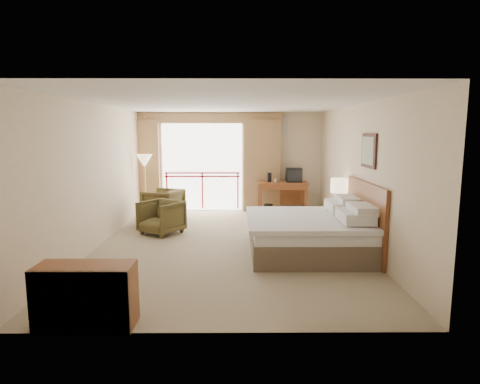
{
  "coord_description": "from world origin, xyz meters",
  "views": [
    {
      "loc": [
        0.18,
        -7.6,
        2.17
      ],
      "look_at": [
        0.23,
        0.4,
        0.97
      ],
      "focal_mm": 30.0,
      "sensor_mm": 36.0,
      "label": 1
    }
  ],
  "objects_px": {
    "desk": "(282,189)",
    "tv": "(294,175)",
    "table_lamp": "(339,186)",
    "armchair_near": "(162,234)",
    "floor_lamp": "(144,163)",
    "wastebasket": "(268,210)",
    "side_table": "(148,213)",
    "bed": "(311,233)",
    "nightstand": "(339,222)",
    "dresser": "(86,296)",
    "armchair_far": "(164,220)"
  },
  "relations": [
    {
      "from": "desk",
      "to": "tv",
      "type": "xyz_separation_m",
      "value": [
        0.3,
        -0.06,
        0.37
      ]
    },
    {
      "from": "desk",
      "to": "table_lamp",
      "type": "bearing_deg",
      "value": -70.26
    },
    {
      "from": "table_lamp",
      "to": "armchair_near",
      "type": "xyz_separation_m",
      "value": [
        -3.8,
        0.04,
        -1.04
      ]
    },
    {
      "from": "tv",
      "to": "floor_lamp",
      "type": "relative_size",
      "value": 0.26
    },
    {
      "from": "wastebasket",
      "to": "side_table",
      "type": "bearing_deg",
      "value": -155.26
    },
    {
      "from": "desk",
      "to": "side_table",
      "type": "distance_m",
      "value": 3.64
    },
    {
      "from": "bed",
      "to": "floor_lamp",
      "type": "bearing_deg",
      "value": 137.94
    },
    {
      "from": "nightstand",
      "to": "desk",
      "type": "distance_m",
      "value": 2.52
    },
    {
      "from": "tv",
      "to": "dresser",
      "type": "height_order",
      "value": "tv"
    },
    {
      "from": "desk",
      "to": "wastebasket",
      "type": "relative_size",
      "value": 4.52
    },
    {
      "from": "wastebasket",
      "to": "armchair_near",
      "type": "distance_m",
      "value": 3.13
    },
    {
      "from": "bed",
      "to": "dresser",
      "type": "bearing_deg",
      "value": -137.75
    },
    {
      "from": "tv",
      "to": "armchair_near",
      "type": "relative_size",
      "value": 0.52
    },
    {
      "from": "bed",
      "to": "dresser",
      "type": "relative_size",
      "value": 1.97
    },
    {
      "from": "nightstand",
      "to": "desk",
      "type": "xyz_separation_m",
      "value": [
        -0.96,
        2.29,
        0.4
      ]
    },
    {
      "from": "bed",
      "to": "nightstand",
      "type": "xyz_separation_m",
      "value": [
        0.84,
        1.34,
        -0.11
      ]
    },
    {
      "from": "floor_lamp",
      "to": "dresser",
      "type": "relative_size",
      "value": 1.48
    },
    {
      "from": "floor_lamp",
      "to": "table_lamp",
      "type": "bearing_deg",
      "value": -23.32
    },
    {
      "from": "bed",
      "to": "armchair_far",
      "type": "bearing_deg",
      "value": 138.27
    },
    {
      "from": "dresser",
      "to": "armchair_near",
      "type": "bearing_deg",
      "value": 85.58
    },
    {
      "from": "armchair_far",
      "to": "bed",
      "type": "bearing_deg",
      "value": 68.51
    },
    {
      "from": "desk",
      "to": "armchair_far",
      "type": "bearing_deg",
      "value": -168.71
    },
    {
      "from": "desk",
      "to": "dresser",
      "type": "relative_size",
      "value": 1.22
    },
    {
      "from": "tv",
      "to": "armchair_far",
      "type": "height_order",
      "value": "tv"
    },
    {
      "from": "bed",
      "to": "wastebasket",
      "type": "distance_m",
      "value": 3.41
    },
    {
      "from": "nightstand",
      "to": "armchair_far",
      "type": "distance_m",
      "value": 4.29
    },
    {
      "from": "floor_lamp",
      "to": "armchair_far",
      "type": "bearing_deg",
      "value": -43.89
    },
    {
      "from": "tv",
      "to": "armchair_far",
      "type": "xyz_separation_m",
      "value": [
        -3.35,
        -0.74,
        -1.04
      ]
    },
    {
      "from": "bed",
      "to": "table_lamp",
      "type": "relative_size",
      "value": 3.32
    },
    {
      "from": "nightstand",
      "to": "wastebasket",
      "type": "relative_size",
      "value": 1.85
    },
    {
      "from": "side_table",
      "to": "floor_lamp",
      "type": "distance_m",
      "value": 1.72
    },
    {
      "from": "wastebasket",
      "to": "armchair_near",
      "type": "relative_size",
      "value": 0.37
    },
    {
      "from": "desk",
      "to": "dresser",
      "type": "distance_m",
      "value": 7.01
    },
    {
      "from": "desk",
      "to": "floor_lamp",
      "type": "xyz_separation_m",
      "value": [
        -3.6,
        -0.27,
        0.71
      ]
    },
    {
      "from": "floor_lamp",
      "to": "dresser",
      "type": "bearing_deg",
      "value": -83.4
    },
    {
      "from": "side_table",
      "to": "dresser",
      "type": "xyz_separation_m",
      "value": [
        0.36,
        -4.78,
        0.03
      ]
    },
    {
      "from": "table_lamp",
      "to": "wastebasket",
      "type": "bearing_deg",
      "value": 124.37
    },
    {
      "from": "table_lamp",
      "to": "armchair_far",
      "type": "bearing_deg",
      "value": 160.3
    },
    {
      "from": "table_lamp",
      "to": "armchair_far",
      "type": "relative_size",
      "value": 0.76
    },
    {
      "from": "bed",
      "to": "tv",
      "type": "distance_m",
      "value": 3.63
    },
    {
      "from": "desk",
      "to": "nightstand",
      "type": "bearing_deg",
      "value": -70.72
    },
    {
      "from": "wastebasket",
      "to": "dresser",
      "type": "distance_m",
      "value": 6.6
    },
    {
      "from": "table_lamp",
      "to": "wastebasket",
      "type": "xyz_separation_m",
      "value": [
        -1.35,
        1.97,
        -0.89
      ]
    },
    {
      "from": "table_lamp",
      "to": "armchair_near",
      "type": "relative_size",
      "value": 0.81
    },
    {
      "from": "floor_lamp",
      "to": "dresser",
      "type": "xyz_separation_m",
      "value": [
        0.71,
        -6.1,
        -1.02
      ]
    },
    {
      "from": "table_lamp",
      "to": "dresser",
      "type": "bearing_deg",
      "value": -133.04
    },
    {
      "from": "armchair_far",
      "to": "armchair_near",
      "type": "distance_m",
      "value": 1.41
    },
    {
      "from": "desk",
      "to": "floor_lamp",
      "type": "height_order",
      "value": "floor_lamp"
    },
    {
      "from": "nightstand",
      "to": "dresser",
      "type": "distance_m",
      "value": 5.62
    },
    {
      "from": "nightstand",
      "to": "armchair_far",
      "type": "relative_size",
      "value": 0.64
    }
  ]
}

